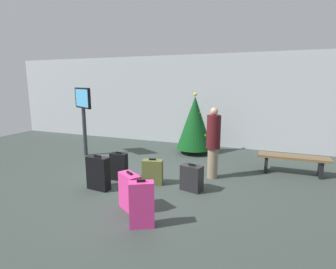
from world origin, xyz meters
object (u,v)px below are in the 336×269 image
(suitcase_0, at_px, (119,167))
(traveller_0, at_px, (213,141))
(holiday_tree, at_px, (195,123))
(suitcase_3, at_px, (142,205))
(flight_info_kiosk, at_px, (83,108))
(suitcase_5, at_px, (192,178))
(suitcase_2, at_px, (153,172))
(waiting_bench, at_px, (293,160))
(suitcase_4, at_px, (98,173))
(suitcase_1, at_px, (130,192))

(suitcase_0, bearing_deg, traveller_0, 25.21)
(holiday_tree, height_order, suitcase_3, holiday_tree)
(flight_info_kiosk, height_order, suitcase_0, flight_info_kiosk)
(suitcase_0, relative_size, suitcase_3, 0.86)
(flight_info_kiosk, height_order, suitcase_5, flight_info_kiosk)
(holiday_tree, relative_size, suitcase_3, 2.48)
(holiday_tree, xyz_separation_m, suitcase_0, (-0.98, -3.06, -0.68))
(suitcase_0, bearing_deg, flight_info_kiosk, 144.85)
(suitcase_2, xyz_separation_m, suitcase_3, (0.61, -1.76, 0.10))
(flight_info_kiosk, relative_size, suitcase_0, 3.08)
(waiting_bench, relative_size, suitcase_4, 2.18)
(flight_info_kiosk, relative_size, traveller_0, 1.24)
(suitcase_3, bearing_deg, suitcase_2, 109.25)
(suitcase_3, bearing_deg, waiting_bench, 56.68)
(holiday_tree, relative_size, suitcase_2, 3.28)
(suitcase_2, xyz_separation_m, suitcase_4, (-0.96, -0.72, 0.08))
(suitcase_0, distance_m, suitcase_2, 0.86)
(suitcase_1, distance_m, suitcase_3, 0.67)
(suitcase_1, bearing_deg, holiday_tree, 90.15)
(suitcase_1, bearing_deg, suitcase_2, 96.16)
(holiday_tree, distance_m, suitcase_1, 4.35)
(waiting_bench, xyz_separation_m, suitcase_0, (-3.87, -1.96, -0.04))
(suitcase_0, distance_m, suitcase_5, 1.79)
(suitcase_0, bearing_deg, suitcase_3, -49.23)
(waiting_bench, relative_size, suitcase_2, 2.77)
(suitcase_2, xyz_separation_m, suitcase_5, (0.94, -0.03, -0.01))
(traveller_0, relative_size, suitcase_0, 2.49)
(traveller_0, xyz_separation_m, suitcase_0, (-2.04, -0.96, -0.58))
(holiday_tree, distance_m, suitcase_3, 4.83)
(holiday_tree, distance_m, suitcase_0, 3.29)
(suitcase_3, bearing_deg, suitcase_0, 130.77)
(suitcase_2, bearing_deg, flight_info_kiosk, 154.01)
(suitcase_4, bearing_deg, suitcase_1, -27.53)
(suitcase_1, distance_m, suitcase_5, 1.49)
(suitcase_5, bearing_deg, suitcase_4, -160.13)
(waiting_bench, bearing_deg, suitcase_5, -137.14)
(holiday_tree, height_order, waiting_bench, holiday_tree)
(suitcase_1, bearing_deg, flight_info_kiosk, 138.87)
(waiting_bench, height_order, suitcase_3, suitcase_3)
(suitcase_4, bearing_deg, traveller_0, 37.01)
(flight_info_kiosk, relative_size, suitcase_4, 2.77)
(suitcase_1, relative_size, suitcase_4, 0.93)
(traveller_0, relative_size, suitcase_5, 2.90)
(holiday_tree, distance_m, traveller_0, 2.36)
(holiday_tree, relative_size, suitcase_4, 2.58)
(suitcase_1, bearing_deg, traveller_0, 64.52)
(waiting_bench, bearing_deg, suitcase_0, -153.16)
(traveller_0, relative_size, suitcase_4, 2.24)
(suitcase_1, distance_m, suitcase_4, 1.24)
(suitcase_0, distance_m, suitcase_4, 0.67)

